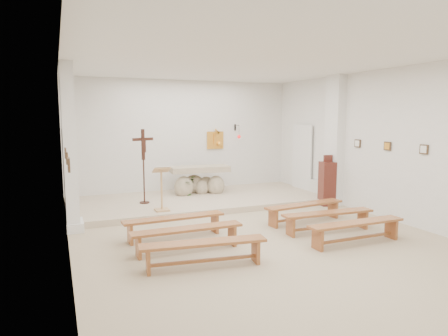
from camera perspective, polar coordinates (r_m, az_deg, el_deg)
name	(u,v)px	position (r m, az deg, el deg)	size (l,w,h in m)	color
ground	(258,238)	(8.11, 4.87, -9.89)	(7.00, 10.00, 0.00)	tan
wall_left	(66,158)	(6.88, -21.67, 1.40)	(0.02, 10.00, 3.50)	white
wall_right	(395,145)	(9.89, 23.23, 3.00)	(0.02, 10.00, 3.50)	white
wall_back	(183,138)	(12.39, -5.85, 4.33)	(7.00, 0.02, 3.50)	white
ceiling	(260,58)	(7.82, 5.16, 15.34)	(7.00, 10.00, 0.02)	silver
sanctuary_platform	(200,200)	(11.20, -3.49, -4.62)	(6.98, 3.00, 0.15)	#C2AE95
pilaster_left	(70,148)	(8.87, -21.20, 2.66)	(0.26, 0.55, 3.50)	white
pilaster_right	(334,141)	(11.29, 15.48, 3.80)	(0.26, 0.55, 3.50)	white
gold_wall_relief	(215,140)	(12.72, -1.26, 3.99)	(0.55, 0.04, 0.55)	gold
sanctuary_lamp	(239,135)	(12.75, 2.09, 4.71)	(0.11, 0.36, 0.44)	black
station_frame_left_front	(69,165)	(6.08, -21.29, 0.42)	(0.03, 0.20, 0.20)	#442F1E
station_frame_left_mid	(67,158)	(7.08, -21.53, 1.32)	(0.03, 0.20, 0.20)	#442F1E
station_frame_left_rear	(65,153)	(8.07, -21.72, 2.00)	(0.03, 0.20, 0.20)	#442F1E
station_frame_right_front	(424,149)	(9.34, 26.66, 2.40)	(0.03, 0.20, 0.20)	#442F1E
station_frame_right_mid	(387,146)	(10.02, 22.32, 2.92)	(0.03, 0.20, 0.20)	#442F1E
station_frame_right_rear	(358,143)	(10.74, 18.54, 3.36)	(0.03, 0.20, 0.20)	#442F1E
radiator_left	(69,211)	(9.78, -21.27, -5.73)	(0.10, 0.85, 0.52)	silver
radiator_right	(319,190)	(12.06, 13.40, -3.01)	(0.10, 0.85, 0.52)	silver
altar	(199,182)	(11.76, -3.58, -1.99)	(1.76, 0.84, 0.88)	#C2AF94
lectern	(162,189)	(9.65, -8.89, -2.92)	(0.40, 0.34, 1.10)	tan
crucifix_stand	(144,161)	(10.51, -11.42, 1.03)	(0.57, 0.25, 1.93)	black
potted_plant	(187,186)	(11.53, -5.33, -2.53)	(0.50, 0.43, 0.55)	#2A5220
donation_pedestal	(327,183)	(11.17, 14.51, -2.11)	(0.43, 0.43, 1.37)	#542018
bench_left_front	(174,222)	(8.05, -7.11, -7.65)	(2.05, 0.41, 0.43)	#9F552E
bench_right_front	(305,208)	(9.33, 11.44, -5.65)	(2.06, 0.55, 0.43)	#9F552E
bench_left_second	(187,234)	(7.26, -5.25, -9.30)	(2.04, 0.33, 0.43)	#9F552E
bench_right_second	(328,217)	(8.66, 14.64, -6.77)	(2.05, 0.45, 0.43)	#9F552E
bench_left_third	(204,248)	(6.49, -2.92, -11.33)	(2.06, 0.59, 0.43)	#9F552E
bench_right_third	(356,227)	(8.02, 18.38, -8.04)	(2.04, 0.33, 0.43)	#9F552E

